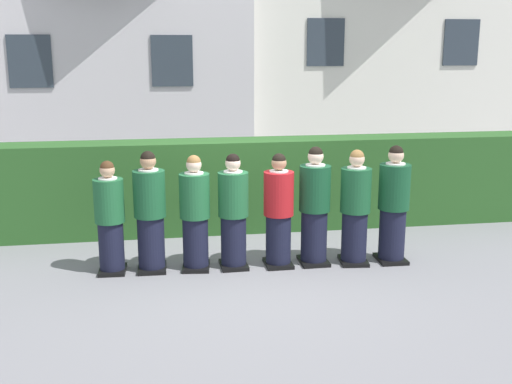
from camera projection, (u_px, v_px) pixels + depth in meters
ground_plane at (256, 266)px, 8.60m from camera, size 60.00×60.00×0.00m
student_front_row_0 at (110, 220)px, 8.21m from camera, size 0.40×0.45×1.52m
student_front_row_1 at (150, 214)px, 8.27m from camera, size 0.43×0.52×1.64m
student_front_row_2 at (195, 216)px, 8.34m from camera, size 0.41×0.49×1.57m
student_front_row_3 at (233, 214)px, 8.40m from camera, size 0.41×0.50×1.58m
student_in_red_blazer at (279, 213)px, 8.46m from camera, size 0.41×0.46×1.57m
student_front_row_5 at (315, 209)px, 8.54m from camera, size 0.43×0.52×1.65m
student_front_row_6 at (355, 210)px, 8.56m from camera, size 0.42×0.53×1.61m
student_front_row_7 at (393, 207)px, 8.63m from camera, size 0.43×0.48×1.65m
hedge at (238, 185)px, 10.19m from camera, size 11.08×0.70×1.49m
school_building_main at (106, 36)px, 14.73m from camera, size 7.00×3.39×6.28m
school_building_annex at (365, 19)px, 16.90m from camera, size 8.05×4.76×7.23m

